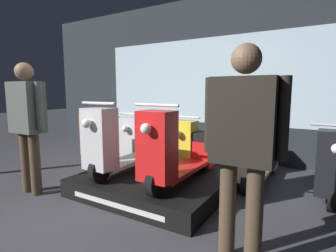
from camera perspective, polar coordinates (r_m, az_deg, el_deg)
ground_plane at (r=3.03m, az=-19.60°, el=-19.26°), size 30.00×30.00×0.00m
shop_wall_back at (r=5.49m, az=8.19°, el=10.16°), size 8.66×0.09×3.20m
display_platform at (r=3.64m, az=-2.82°, el=-12.19°), size 1.85×1.60×0.23m
scooter_display_left at (r=3.69m, az=-8.97°, el=-4.09°), size 0.53×1.60×0.99m
scooter_display_right at (r=3.23m, az=2.51°, el=-5.69°), size 0.53×1.60×0.99m
scooter_backrow_0 at (r=5.43m, az=-12.18°, el=-2.86°), size 0.53×1.60×0.99m
scooter_backrow_1 at (r=4.84m, az=-3.91°, el=-3.98°), size 0.53×1.60×0.99m
scooter_backrow_2 at (r=4.38m, az=6.41°, el=-5.26°), size 0.53×1.60×0.99m
scooter_backrow_3 at (r=4.09m, az=18.70°, el=-6.54°), size 0.53×1.60×0.99m
scooter_backrow_4 at (r=4.01m, az=32.19°, el=-7.61°), size 0.53×1.60×0.99m
person_left_browsing at (r=3.82m, az=-28.30°, el=1.75°), size 0.62×0.26×1.70m
person_right_browsing at (r=2.04m, az=16.08°, el=-2.29°), size 0.62×0.26×1.69m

